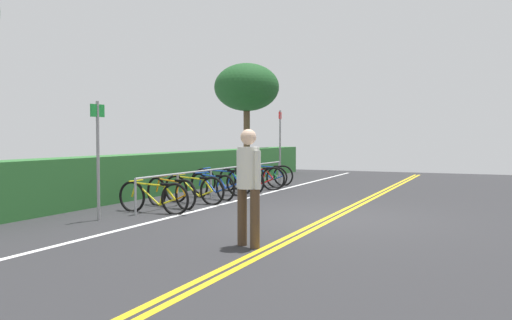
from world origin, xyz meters
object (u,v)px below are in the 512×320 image
at_px(bicycle_8, 269,175).
at_px(sign_post_far, 280,140).
at_px(tree_mid, 247,88).
at_px(bicycle_2, 194,189).
at_px(bicycle_4, 221,182).
at_px(bicycle_0, 153,197).
at_px(bicycle_5, 241,180).
at_px(bicycle_6, 257,178).
at_px(bicycle_3, 212,186).
at_px(pedestrian, 248,179).
at_px(bicycle_1, 171,193).
at_px(bicycle_7, 261,177).
at_px(sign_post_near, 98,149).
at_px(bike_rack, 225,174).

relative_size(bicycle_8, sign_post_far, 0.69).
relative_size(sign_post_far, tree_mid, 0.53).
xyz_separation_m(bicycle_2, tree_mid, (9.92, 3.21, 3.35)).
bearing_deg(bicycle_4, bicycle_0, -175.70).
bearing_deg(bicycle_5, bicycle_6, -8.47).
distance_m(bicycle_3, pedestrian, 6.11).
relative_size(bicycle_8, tree_mid, 0.36).
bearing_deg(bicycle_2, bicycle_5, 1.32).
relative_size(bicycle_1, bicycle_8, 0.96).
xyz_separation_m(bicycle_7, sign_post_near, (-7.40, 0.18, 1.04)).
bearing_deg(tree_mid, bicycle_8, -147.63).
bearing_deg(bicycle_6, bicycle_5, 171.53).
bearing_deg(bicycle_3, bicycle_1, 178.26).
distance_m(bicycle_1, bicycle_6, 4.47).
relative_size(bike_rack, bicycle_5, 4.65).
xyz_separation_m(bicycle_5, bicycle_7, (1.65, 0.09, -0.01)).
relative_size(bicycle_0, bicycle_1, 1.08).
distance_m(bicycle_0, bicycle_4, 3.60).
relative_size(bicycle_6, tree_mid, 0.35).
bearing_deg(bicycle_6, bicycle_7, 15.25).
bearing_deg(sign_post_near, sign_post_far, -0.74).
xyz_separation_m(bicycle_3, sign_post_far, (5.25, 0.19, 1.17)).
xyz_separation_m(bike_rack, bicycle_0, (-3.55, -0.13, -0.26)).
relative_size(bike_rack, bicycle_6, 4.88).
xyz_separation_m(bike_rack, bicycle_5, (0.95, -0.02, -0.25)).
distance_m(bicycle_1, sign_post_far, 7.18).
bearing_deg(bicycle_7, sign_post_far, 1.83).
height_order(pedestrian, sign_post_far, sign_post_far).
bearing_deg(bicycle_1, bicycle_5, -0.35).
height_order(bicycle_0, sign_post_far, sign_post_far).
distance_m(bicycle_5, sign_post_far, 3.65).
relative_size(bicycle_0, sign_post_near, 0.78).
bearing_deg(bicycle_3, bike_rack, 3.93).
xyz_separation_m(bicycle_3, bicycle_6, (2.63, -0.09, 0.02)).
relative_size(bicycle_2, bicycle_7, 1.02).
bearing_deg(bicycle_8, bike_rack, -177.66).
xyz_separation_m(bicycle_7, pedestrian, (-8.49, -3.48, 0.66)).
bearing_deg(sign_post_near, bicycle_0, -16.79).
xyz_separation_m(bicycle_2, bicycle_5, (2.76, 0.06, 0.01)).
height_order(bicycle_5, pedestrian, pedestrian).
xyz_separation_m(bicycle_3, sign_post_near, (-3.97, 0.30, 1.04)).
distance_m(bicycle_8, tree_mid, 6.49).
bearing_deg(sign_post_far, bicycle_7, -178.17).
height_order(bicycle_1, bicycle_3, bicycle_1).
distance_m(bike_rack, sign_post_far, 4.50).
relative_size(bicycle_3, sign_post_far, 0.64).
bearing_deg(bicycle_5, sign_post_near, 177.30).
height_order(bicycle_1, tree_mid, tree_mid).
height_order(bicycle_4, bicycle_6, bicycle_4).
bearing_deg(bicycle_2, bicycle_3, 1.77).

